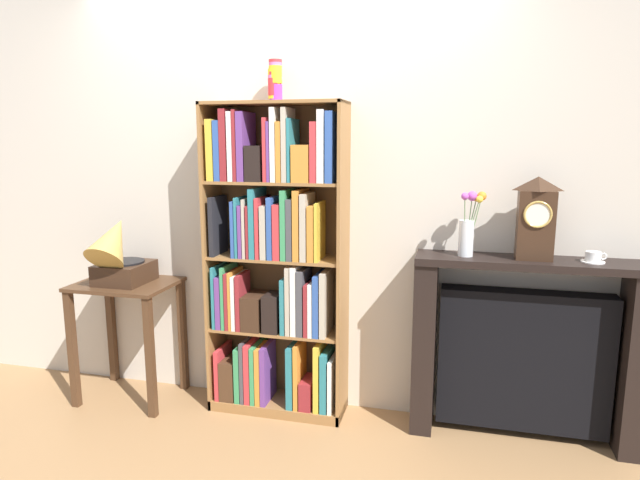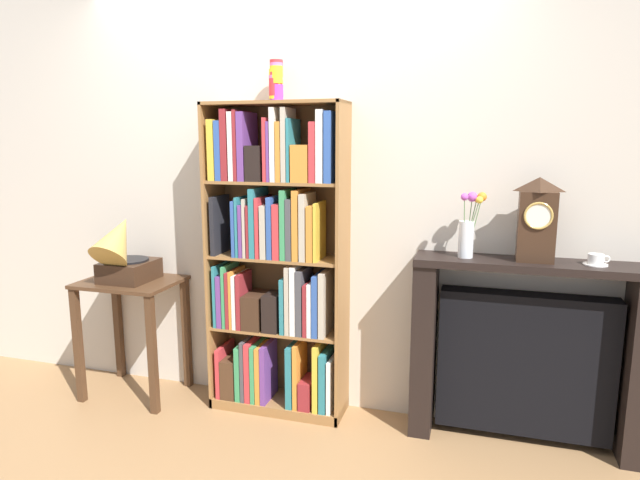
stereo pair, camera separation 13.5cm
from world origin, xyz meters
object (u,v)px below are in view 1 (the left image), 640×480
Objects in this scene: cup_stack at (275,81)px; mantel_clock at (536,218)px; bookshelf at (276,267)px; side_table_left at (128,313)px; flower_vase at (468,227)px; teacup_with_saucer at (593,257)px; gramophone at (118,254)px; fireplace_mantel at (524,351)px.

cup_stack is 1.58m from mantel_clock.
bookshelf reaches higher than side_table_left.
bookshelf is 1.05m from cup_stack.
cup_stack reaches higher than flower_vase.
mantel_clock is at bearing -1.12° from cup_stack.
flower_vase is at bearing 179.58° from mantel_clock.
bookshelf is 8.04× the size of cup_stack.
side_table_left is 2.18× the size of flower_vase.
flower_vase is 0.63m from teacup_with_saucer.
bookshelf reaches higher than gramophone.
cup_stack reaches higher than gramophone.
mantel_clock is 0.34m from teacup_with_saucer.
mantel_clock is 0.34m from flower_vase.
cup_stack is 0.30× the size of side_table_left.
cup_stack is 0.53× the size of mantel_clock.
teacup_with_saucer reaches higher than fireplace_mantel.
fireplace_mantel is (1.40, 0.03, -0.39)m from bookshelf.
teacup_with_saucer is at bearing 3.18° from gramophone.
cup_stack is 1.39m from gramophone.
gramophone is at bearing -176.82° from teacup_with_saucer.
cup_stack is at bearing 6.93° from side_table_left.
flower_vase reaches higher than gramophone.
teacup_with_saucer is (0.30, -0.02, 0.54)m from fireplace_mantel.
cup_stack is 1.92m from teacup_with_saucer.
gramophone is at bearing -169.73° from cup_stack.
bookshelf reaches higher than mantel_clock.
flower_vase reaches higher than teacup_with_saucer.
gramophone is 2.38m from mantel_clock.
flower_vase is (1.08, -0.02, -0.78)m from cup_stack.
fireplace_mantel is at bearing 2.77° from side_table_left.
flower_vase is at bearing -1.33° from cup_stack.
side_table_left is at bearing -175.24° from bookshelf.
mantel_clock is (0.01, -0.03, 0.73)m from fireplace_mantel.
side_table_left is (-0.95, -0.12, -1.38)m from cup_stack.
cup_stack reaches higher than mantel_clock.
mantel_clock is at bearing -0.42° from flower_vase.
fireplace_mantel is at bearing 4.15° from gramophone.
fireplace_mantel is 3.39× the size of flower_vase.
gramophone reaches higher than fireplace_mantel.
teacup_with_saucer is at bearing -0.02° from flower_vase.
side_table_left is at bearing -177.45° from flower_vase.
teacup_with_saucer is at bearing 1.95° from side_table_left.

